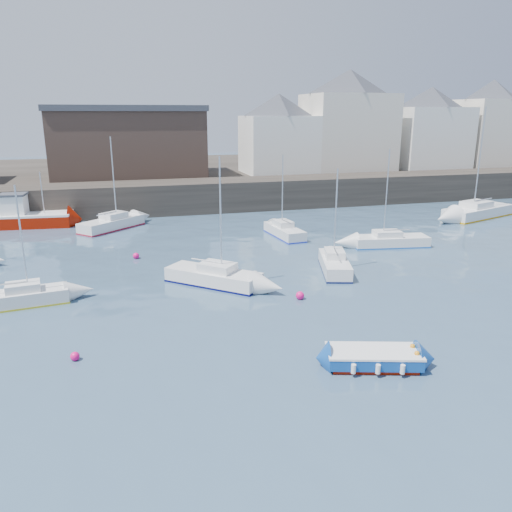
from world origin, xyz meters
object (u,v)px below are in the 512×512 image
object	(u,v)px
blue_dinghy	(373,357)
sailboat_c	(335,264)
sailboat_b	(214,276)
fishing_boat	(26,216)
sailboat_f	(284,231)
sailboat_g	(478,211)
buoy_near	(75,360)
sailboat_d	(390,241)
sailboat_h	(112,223)
buoy_mid	(300,299)
sailboat_a	(20,297)
buoy_far	(136,258)

from	to	relation	value
blue_dinghy	sailboat_c	world-z (taller)	sailboat_c
blue_dinghy	sailboat_b	world-z (taller)	sailboat_b
fishing_boat	sailboat_f	distance (m)	22.75
sailboat_g	buoy_near	distance (m)	40.45
buoy_near	sailboat_d	bearing A→B (deg)	30.31
sailboat_f	sailboat_g	bearing A→B (deg)	6.49
sailboat_d	buoy_near	size ratio (longest dim) A/B	19.26
sailboat_c	sailboat_g	bearing A→B (deg)	30.51
sailboat_f	sailboat_b	bearing A→B (deg)	-127.63
sailboat_h	buoy_near	bearing A→B (deg)	-93.60
sailboat_g	buoy_near	world-z (taller)	sailboat_g
sailboat_d	buoy_mid	xyz separation A→B (m)	(-10.36, -8.58, -0.44)
sailboat_g	buoy_mid	xyz separation A→B (m)	(-24.02, -15.94, -0.58)
sailboat_f	sailboat_h	size ratio (longest dim) A/B	0.84
sailboat_c	sailboat_f	distance (m)	9.60
sailboat_h	buoy_near	world-z (taller)	sailboat_h
sailboat_a	buoy_near	xyz separation A→B (m)	(3.11, -7.07, -0.44)
fishing_boat	sailboat_b	world-z (taller)	sailboat_b
sailboat_h	buoy_mid	bearing A→B (deg)	-64.48
blue_dinghy	buoy_near	distance (m)	11.94
sailboat_c	sailboat_f	bearing A→B (deg)	90.43
sailboat_b	sailboat_f	size ratio (longest dim) A/B	1.14
sailboat_g	buoy_far	bearing A→B (deg)	-170.12
buoy_far	sailboat_g	bearing A→B (deg)	9.88
fishing_boat	sailboat_b	xyz separation A→B (m)	(12.91, -19.59, -0.43)
sailboat_h	buoy_near	size ratio (longest dim) A/B	20.77
fishing_boat	sailboat_c	bearing A→B (deg)	-42.80
fishing_boat	sailboat_f	size ratio (longest dim) A/B	1.13
sailboat_f	fishing_boat	bearing A→B (deg)	155.11
sailboat_g	sailboat_a	bearing A→B (deg)	-161.42
sailboat_g	sailboat_c	bearing A→B (deg)	-149.49
blue_dinghy	sailboat_c	xyz separation A→B (m)	(3.65, 11.76, 0.10)
sailboat_a	sailboat_g	world-z (taller)	sailboat_g
sailboat_a	buoy_near	bearing A→B (deg)	-66.23
fishing_boat	sailboat_a	world-z (taller)	sailboat_a
fishing_boat	sailboat_g	bearing A→B (deg)	-10.07
fishing_boat	sailboat_b	distance (m)	23.47
sailboat_d	buoy_far	xyz separation A→B (m)	(-18.46, 1.76, -0.44)
sailboat_b	sailboat_f	xyz separation A→B (m)	(7.72, 10.01, -0.02)
sailboat_a	buoy_mid	size ratio (longest dim) A/B	13.74
sailboat_b	sailboat_g	xyz separation A→B (m)	(28.00, 12.32, 0.10)
sailboat_h	sailboat_b	bearing A→B (deg)	-71.11
sailboat_b	buoy_mid	distance (m)	5.40
sailboat_b	sailboat_c	world-z (taller)	sailboat_b
blue_dinghy	sailboat_d	world-z (taller)	sailboat_d
fishing_boat	buoy_mid	size ratio (longest dim) A/B	16.23
sailboat_f	buoy_far	distance (m)	12.30
fishing_boat	buoy_near	xyz separation A→B (m)	(5.72, -27.21, -0.91)
buoy_near	sailboat_a	bearing A→B (deg)	113.77
fishing_boat	buoy_near	world-z (taller)	fishing_boat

